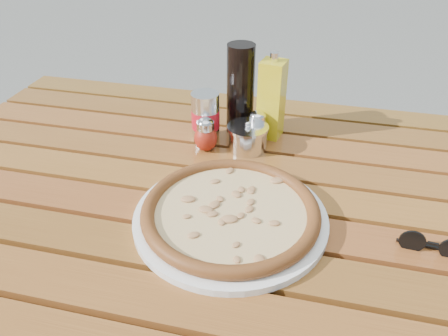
% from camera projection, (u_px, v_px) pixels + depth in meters
% --- Properties ---
extents(table, '(1.40, 0.90, 0.75)m').
position_uv_depth(table, '(222.00, 213.00, 0.95)').
color(table, '#381D0C').
rests_on(table, ground).
extents(plate, '(0.45, 0.45, 0.01)m').
position_uv_depth(plate, '(230.00, 218.00, 0.81)').
color(plate, white).
rests_on(plate, table).
extents(pizza, '(0.44, 0.44, 0.03)m').
position_uv_depth(pizza, '(231.00, 211.00, 0.80)').
color(pizza, '#FEEDB5').
rests_on(pizza, plate).
extents(pepper_shaker, '(0.06, 0.06, 0.08)m').
position_uv_depth(pepper_shaker, '(206.00, 135.00, 1.01)').
color(pepper_shaker, '#A92413').
rests_on(pepper_shaker, table).
extents(oregano_shaker, '(0.06, 0.06, 0.08)m').
position_uv_depth(oregano_shaker, '(257.00, 128.00, 1.03)').
color(oregano_shaker, '#3E431B').
rests_on(oregano_shaker, table).
extents(dark_bottle, '(0.07, 0.07, 0.22)m').
position_uv_depth(dark_bottle, '(240.00, 90.00, 1.04)').
color(dark_bottle, black).
rests_on(dark_bottle, table).
extents(soda_can, '(0.08, 0.08, 0.12)m').
position_uv_depth(soda_can, '(206.00, 117.00, 1.04)').
color(soda_can, silver).
rests_on(soda_can, table).
extents(olive_oil_cruet, '(0.06, 0.06, 0.21)m').
position_uv_depth(olive_oil_cruet, '(272.00, 99.00, 1.03)').
color(olive_oil_cruet, gold).
rests_on(olive_oil_cruet, table).
extents(parmesan_tin, '(0.12, 0.12, 0.07)m').
position_uv_depth(parmesan_tin, '(248.00, 137.00, 1.01)').
color(parmesan_tin, silver).
rests_on(parmesan_tin, table).
extents(sunglasses, '(0.11, 0.03, 0.04)m').
position_uv_depth(sunglasses, '(432.00, 245.00, 0.74)').
color(sunglasses, black).
rests_on(sunglasses, table).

